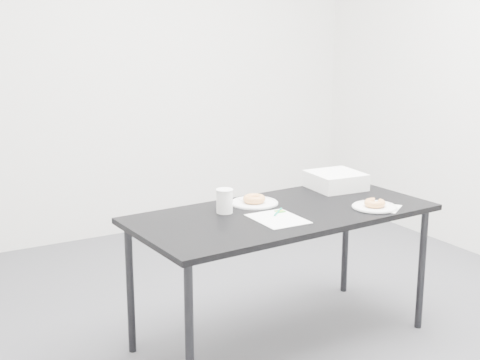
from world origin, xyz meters
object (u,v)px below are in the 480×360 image
pen (278,212)px  scorecard (278,219)px  donut_near (375,203)px  bakery_box (335,180)px  table (282,221)px  plate_near (375,207)px  coffee_cup (225,201)px  donut_far (254,199)px  plate_far (254,203)px

pen → scorecard: bearing=-165.9°
donut_near → bakery_box: 0.43m
table → scorecard: (-0.09, -0.10, 0.05)m
scorecard → pen: (0.06, 0.08, 0.01)m
pen → plate_near: bearing=-62.0°
table → coffee_cup: (-0.27, 0.12, 0.11)m
plate_near → donut_far: donut_far is taller
table → pen: size_ratio=12.14×
scorecard → plate_far: 0.29m
scorecard → table: bearing=47.7°
table → donut_near: bearing=-26.7°
coffee_cup → table: bearing=-24.1°
pen → donut_near: bearing=-62.0°
donut_near → table: bearing=156.6°
bakery_box → donut_far: bearing=-170.9°
coffee_cup → pen: bearing=-31.3°
plate_near → bakery_box: (0.08, 0.43, 0.04)m
scorecard → plate_near: size_ratio=1.21×
plate_near → coffee_cup: 0.77m
plate_far → table: bearing=-75.0°
pen → coffee_cup: size_ratio=1.06×
plate_far → coffee_cup: bearing=-161.6°
plate_near → donut_near: size_ratio=2.13×
coffee_cup → donut_near: bearing=-23.7°
donut_far → coffee_cup: (-0.21, -0.07, 0.03)m
pen → plate_near: size_ratio=0.56×
pen → plate_near: 0.50m
plate_near → plate_far: plate_near is taller
donut_far → coffee_cup: bearing=-161.6°
scorecard → pen: pen is taller
table → scorecard: size_ratio=5.64×
donut_far → scorecard: bearing=-98.6°
table → plate_near: size_ratio=6.84×
bakery_box → donut_near: bearing=-96.6°
plate_near → table: bearing=156.6°
table → pen: (-0.04, -0.02, 0.06)m
table → coffee_cup: 0.31m
plate_near → bakery_box: size_ratio=0.83×
plate_far → pen: bearing=-86.8°
donut_near → plate_far: (-0.49, 0.38, -0.02)m
scorecard → coffee_cup: bearing=128.4°
donut_near → bakery_box: (0.08, 0.43, 0.02)m
pen → donut_near: 0.50m
scorecard → donut_near: bearing=-8.6°
donut_far → pen: bearing=-86.8°
plate_near → plate_far: bearing=142.1°
table → donut_near: 0.48m
coffee_cup → bakery_box: size_ratio=0.44×
plate_near → bakery_box: 0.44m
pen → bakery_box: bearing=-17.4°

